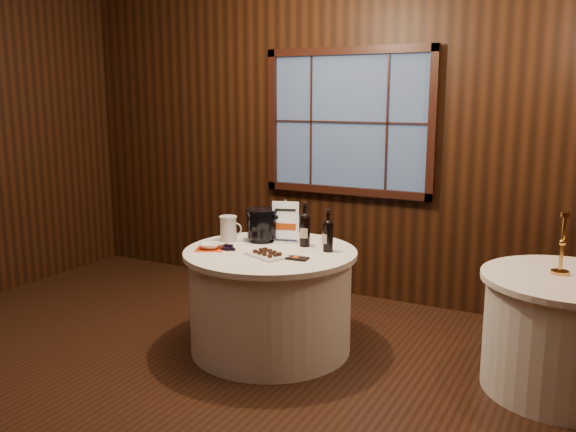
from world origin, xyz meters
The scene contains 15 objects.
ground centered at (0.00, 0.00, 0.00)m, with size 6.00×6.00×0.00m, color black.
back_wall centered at (0.00, 2.48, 1.54)m, with size 6.00×0.10×3.00m.
main_table centered at (0.00, 1.00, 0.39)m, with size 1.28×1.28×0.77m.
side_table centered at (2.00, 1.30, 0.39)m, with size 1.08×1.08×0.77m.
sign_stand centered at (-0.02, 1.27, 0.88)m, with size 0.20×0.14×0.33m.
port_bottle_left centered at (0.17, 1.23, 0.92)m, with size 0.08×0.09×0.34m.
port_bottle_right centered at (0.39, 1.17, 0.90)m, with size 0.07×0.09×0.31m.
ice_bucket centered at (-0.20, 1.22, 0.90)m, with size 0.25×0.25×0.25m.
chocolate_plate centered at (0.07, 0.83, 0.79)m, with size 0.34×0.29×0.04m.
chocolate_box centered at (0.28, 0.86, 0.78)m, with size 0.18×0.09×0.01m, color black.
grape_bunch centered at (-0.27, 0.86, 0.79)m, with size 0.18×0.07×0.04m.
glass_pitcher centered at (-0.43, 1.10, 0.87)m, with size 0.18×0.14×0.20m.
orange_napkin centered at (-0.41, 0.83, 0.77)m, with size 0.21×0.21×0.00m, color red.
cracker_bowl centered at (-0.41, 0.83, 0.79)m, with size 0.16×0.16×0.04m, color white.
brass_candlestick centered at (1.94, 1.34, 0.92)m, with size 0.11×0.11×0.40m.
Camera 1 is at (2.16, -2.79, 1.89)m, focal length 38.00 mm.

